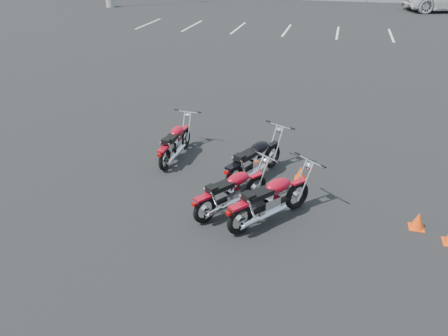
% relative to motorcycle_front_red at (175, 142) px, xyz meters
% --- Properties ---
extents(ground, '(120.00, 120.00, 0.00)m').
position_rel_motorcycle_front_red_xyz_m(ground, '(1.43, -2.01, -0.43)').
color(ground, black).
rests_on(ground, ground).
extents(motorcycle_front_red, '(0.75, 1.94, 0.95)m').
position_rel_motorcycle_front_red_xyz_m(motorcycle_front_red, '(0.00, 0.00, 0.00)').
color(motorcycle_front_red, black).
rests_on(motorcycle_front_red, ground).
extents(motorcycle_second_black, '(1.29, 2.04, 1.03)m').
position_rel_motorcycle_front_red_xyz_m(motorcycle_second_black, '(2.11, -0.52, 0.04)').
color(motorcycle_second_black, black).
rests_on(motorcycle_second_black, ground).
extents(motorcycle_third_red, '(1.46, 1.80, 0.96)m').
position_rel_motorcycle_front_red_xyz_m(motorcycle_third_red, '(1.93, -1.96, 0.01)').
color(motorcycle_third_red, black).
rests_on(motorcycle_third_red, ground).
extents(motorcycle_rear_red, '(1.66, 1.91, 1.05)m').
position_rel_motorcycle_front_red_xyz_m(motorcycle_rear_red, '(2.74, -2.13, 0.05)').
color(motorcycle_rear_red, black).
rests_on(motorcycle_rear_red, ground).
extents(training_cone_near, '(0.28, 0.28, 0.34)m').
position_rel_motorcycle_front_red_xyz_m(training_cone_near, '(5.51, -1.65, -0.26)').
color(training_cone_near, '#FF470D').
rests_on(training_cone_near, ground).
extents(training_cone_extra, '(0.25, 0.25, 0.30)m').
position_rel_motorcycle_front_red_xyz_m(training_cone_extra, '(3.15, -0.26, -0.28)').
color(training_cone_extra, '#FF470D').
rests_on(training_cone_extra, ground).
extents(parking_line_stripes, '(15.12, 4.00, 0.01)m').
position_rel_motorcycle_front_red_xyz_m(parking_line_stripes, '(-1.07, 17.99, -0.43)').
color(parking_line_stripes, silver).
rests_on(parking_line_stripes, ground).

